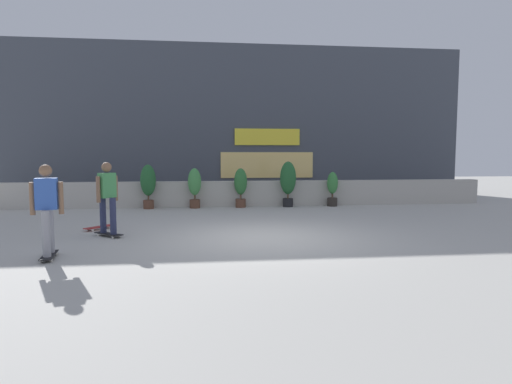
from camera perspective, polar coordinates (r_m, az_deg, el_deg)
The scene contains 11 objects.
ground_plane at distance 9.88m, azimuth 1.02°, elevation -5.97°, with size 48.00×48.00×0.00m, color #B2AFA8.
planter_wall at distance 15.73m, azimuth -1.90°, elevation -0.20°, with size 18.00×0.40×0.90m, color #B2ADA3.
building_backdrop at distance 19.70m, azimuth -2.90°, elevation 9.00°, with size 20.00×2.08×6.50m.
potted_plant_0 at distance 15.32m, azimuth -13.94°, elevation 1.14°, with size 0.52×0.52×1.52m.
potted_plant_1 at distance 15.21m, azimuth -8.05°, elevation 0.86°, with size 0.46×0.46×1.39m.
potted_plant_2 at distance 15.25m, azimuth -2.03°, elevation 0.89°, with size 0.45×0.45×1.38m.
potted_plant_3 at distance 15.47m, azimuth 4.22°, elevation 1.55°, with size 0.57×0.57×1.61m.
potted_plant_4 at distance 15.88m, azimuth 9.98°, elevation 0.55°, with size 0.38×0.38×1.23m.
skater_far_left at distance 8.62m, azimuth -25.69°, elevation -1.77°, with size 0.55×0.82×1.70m.
skater_foreground at distance 10.40m, azimuth -18.89°, elevation -0.45°, with size 0.74×0.67×1.70m.
skateboard_near_camera at distance 11.58m, azimuth -19.83°, elevation -4.33°, with size 0.67×0.74×0.08m.
Camera 1 is at (-1.30, -9.61, 1.89)m, focal length 30.55 mm.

